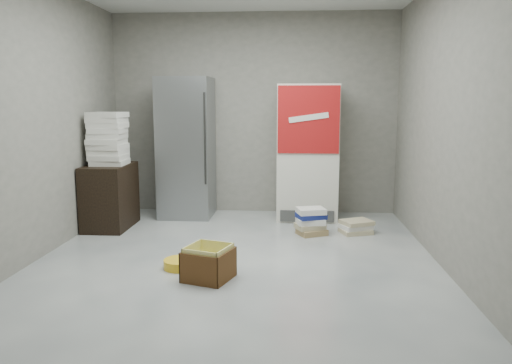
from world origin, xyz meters
The scene contains 10 objects.
ground centered at (0.00, 0.00, 0.00)m, with size 5.00×5.00×0.00m, color silver.
room_shell centered at (0.00, 0.00, 1.80)m, with size 4.04×5.04×2.82m.
steel_fridge centered at (-0.90, 2.13, 0.95)m, with size 0.70×0.72×1.90m.
coke_cooler centered at (0.75, 2.12, 0.90)m, with size 0.80×0.73×1.80m.
wood_shelf centered at (-1.73, 1.40, 0.40)m, with size 0.50×0.80×0.80m, color black.
supply_box_stack centered at (-1.72, 1.40, 1.12)m, with size 0.44×0.43×0.65m.
phonebook_stack_main centered at (0.78, 1.24, 0.16)m, with size 0.42×0.38×0.32m.
phonebook_stack_side centered at (1.33, 1.34, 0.08)m, with size 0.45×0.41×0.16m.
cardboard_box centered at (-0.18, -0.36, 0.13)m, with size 0.48×0.48×0.31m.
bucket_lid centered at (-0.50, -0.09, 0.04)m, with size 0.32×0.32×0.09m, color yellow.
Camera 1 is at (0.56, -4.60, 1.58)m, focal length 35.00 mm.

